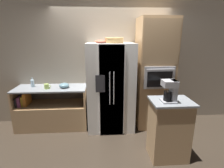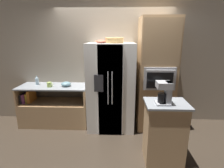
{
  "view_description": "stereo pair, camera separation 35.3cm",
  "coord_description": "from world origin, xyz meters",
  "px_view_note": "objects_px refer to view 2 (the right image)",
  "views": [
    {
      "loc": [
        -0.26,
        -3.47,
        1.93
      ],
      "look_at": [
        -0.02,
        -0.08,
        0.99
      ],
      "focal_mm": 28.0,
      "sensor_mm": 36.0,
      "label": 1
    },
    {
      "loc": [
        0.1,
        -3.48,
        1.93
      ],
      "look_at": [
        -0.02,
        -0.08,
        0.99
      ],
      "focal_mm": 28.0,
      "sensor_mm": 36.0,
      "label": 2
    }
  ],
  "objects_px": {
    "mixing_bowl": "(66,84)",
    "refrigerator": "(111,87)",
    "coffee_maker": "(165,92)",
    "fruit_bowl": "(101,41)",
    "wicker_basket": "(114,40)",
    "mug": "(49,85)",
    "wall_oven": "(156,75)",
    "bottle_tall": "(37,81)"
  },
  "relations": [
    {
      "from": "mixing_bowl",
      "to": "mug",
      "type": "bearing_deg",
      "value": -170.29
    },
    {
      "from": "mixing_bowl",
      "to": "bottle_tall",
      "type": "bearing_deg",
      "value": 170.61
    },
    {
      "from": "fruit_bowl",
      "to": "wall_oven",
      "type": "bearing_deg",
      "value": 3.13
    },
    {
      "from": "mug",
      "to": "wall_oven",
      "type": "bearing_deg",
      "value": 1.36
    },
    {
      "from": "bottle_tall",
      "to": "mug",
      "type": "bearing_deg",
      "value": -26.67
    },
    {
      "from": "bottle_tall",
      "to": "mug",
      "type": "distance_m",
      "value": 0.38
    },
    {
      "from": "wall_oven",
      "to": "coffee_maker",
      "type": "distance_m",
      "value": 1.17
    },
    {
      "from": "wall_oven",
      "to": "fruit_bowl",
      "type": "distance_m",
      "value": 1.31
    },
    {
      "from": "refrigerator",
      "to": "wicker_basket",
      "type": "relative_size",
      "value": 4.96
    },
    {
      "from": "wall_oven",
      "to": "fruit_bowl",
      "type": "xyz_separation_m",
      "value": [
        -1.11,
        -0.06,
        0.68
      ]
    },
    {
      "from": "bottle_tall",
      "to": "coffee_maker",
      "type": "distance_m",
      "value": 2.77
    },
    {
      "from": "wicker_basket",
      "to": "fruit_bowl",
      "type": "xyz_separation_m",
      "value": [
        -0.26,
        0.03,
        -0.03
      ]
    },
    {
      "from": "refrigerator",
      "to": "wicker_basket",
      "type": "bearing_deg",
      "value": -31.4
    },
    {
      "from": "wicker_basket",
      "to": "mug",
      "type": "relative_size",
      "value": 2.74
    },
    {
      "from": "bottle_tall",
      "to": "mixing_bowl",
      "type": "relative_size",
      "value": 0.98
    },
    {
      "from": "mixing_bowl",
      "to": "wall_oven",
      "type": "bearing_deg",
      "value": -0.14
    },
    {
      "from": "fruit_bowl",
      "to": "mixing_bowl",
      "type": "bearing_deg",
      "value": 175.16
    },
    {
      "from": "fruit_bowl",
      "to": "wicker_basket",
      "type": "bearing_deg",
      "value": -6.63
    },
    {
      "from": "refrigerator",
      "to": "wall_oven",
      "type": "relative_size",
      "value": 0.79
    },
    {
      "from": "refrigerator",
      "to": "fruit_bowl",
      "type": "relative_size",
      "value": 7.24
    },
    {
      "from": "wicker_basket",
      "to": "coffee_maker",
      "type": "bearing_deg",
      "value": -55.4
    },
    {
      "from": "refrigerator",
      "to": "fruit_bowl",
      "type": "xyz_separation_m",
      "value": [
        -0.19,
        -0.01,
        0.93
      ]
    },
    {
      "from": "wicker_basket",
      "to": "mixing_bowl",
      "type": "bearing_deg",
      "value": 174.71
    },
    {
      "from": "refrigerator",
      "to": "wicker_basket",
      "type": "distance_m",
      "value": 0.96
    },
    {
      "from": "bottle_tall",
      "to": "coffee_maker",
      "type": "bearing_deg",
      "value": -27.65
    },
    {
      "from": "coffee_maker",
      "to": "fruit_bowl",
      "type": "bearing_deg",
      "value": 132.13
    },
    {
      "from": "refrigerator",
      "to": "bottle_tall",
      "type": "height_order",
      "value": "refrigerator"
    },
    {
      "from": "fruit_bowl",
      "to": "refrigerator",
      "type": "bearing_deg",
      "value": 3.77
    },
    {
      "from": "wicker_basket",
      "to": "mug",
      "type": "distance_m",
      "value": 1.65
    },
    {
      "from": "fruit_bowl",
      "to": "coffee_maker",
      "type": "bearing_deg",
      "value": -47.87
    },
    {
      "from": "fruit_bowl",
      "to": "coffee_maker",
      "type": "relative_size",
      "value": 0.75
    },
    {
      "from": "wall_oven",
      "to": "mixing_bowl",
      "type": "xyz_separation_m",
      "value": [
        -1.89,
        0.0,
        -0.21
      ]
    },
    {
      "from": "wicker_basket",
      "to": "mug",
      "type": "bearing_deg",
      "value": 178.42
    },
    {
      "from": "refrigerator",
      "to": "mixing_bowl",
      "type": "relative_size",
      "value": 8.76
    },
    {
      "from": "fruit_bowl",
      "to": "mixing_bowl",
      "type": "xyz_separation_m",
      "value": [
        -0.77,
        0.07,
        -0.89
      ]
    },
    {
      "from": "mug",
      "to": "mixing_bowl",
      "type": "height_order",
      "value": "mug"
    },
    {
      "from": "mixing_bowl",
      "to": "coffee_maker",
      "type": "height_order",
      "value": "coffee_maker"
    },
    {
      "from": "bottle_tall",
      "to": "coffee_maker",
      "type": "xyz_separation_m",
      "value": [
        2.45,
        -1.28,
        0.18
      ]
    },
    {
      "from": "wall_oven",
      "to": "fruit_bowl",
      "type": "height_order",
      "value": "wall_oven"
    },
    {
      "from": "fruit_bowl",
      "to": "mixing_bowl",
      "type": "height_order",
      "value": "fruit_bowl"
    },
    {
      "from": "wall_oven",
      "to": "wicker_basket",
      "type": "xyz_separation_m",
      "value": [
        -0.85,
        -0.09,
        0.71
      ]
    },
    {
      "from": "mixing_bowl",
      "to": "refrigerator",
      "type": "bearing_deg",
      "value": -3.15
    }
  ]
}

